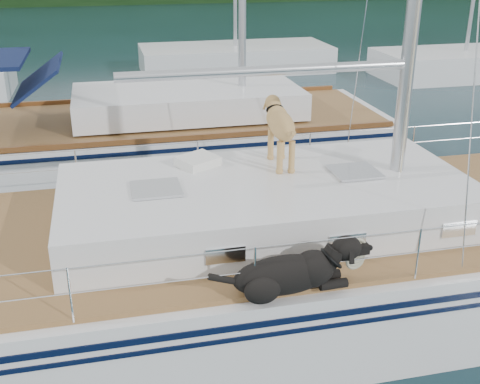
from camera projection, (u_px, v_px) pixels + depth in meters
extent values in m
plane|color=black|center=(208.00, 309.00, 8.17)|extent=(120.00, 120.00, 0.00)
cube|color=white|center=(207.00, 277.00, 7.97)|extent=(12.00, 3.80, 1.40)
cube|color=olive|center=(206.00, 228.00, 7.69)|extent=(11.52, 3.50, 0.06)
cube|color=white|center=(266.00, 200.00, 7.74)|extent=(5.20, 2.50, 0.55)
cylinder|color=silver|center=(269.00, 70.00, 7.10)|extent=(3.60, 0.12, 0.12)
cylinder|color=silver|center=(235.00, 250.00, 5.89)|extent=(10.56, 0.01, 0.01)
cylinder|color=silver|center=(184.00, 143.00, 9.04)|extent=(10.56, 0.01, 0.01)
cube|color=#2030CC|center=(170.00, 188.00, 8.79)|extent=(0.67, 0.54, 0.05)
cube|color=white|center=(198.00, 161.00, 8.12)|extent=(0.65, 0.61, 0.13)
torus|color=beige|center=(356.00, 250.00, 6.33)|extent=(0.34, 0.15, 0.33)
cube|color=white|center=(135.00, 149.00, 13.06)|extent=(11.00, 3.50, 1.30)
cube|color=olive|center=(133.00, 120.00, 12.81)|extent=(10.56, 3.29, 0.06)
cube|color=white|center=(188.00, 101.00, 12.93)|extent=(4.80, 2.30, 0.55)
cube|color=white|center=(235.00, 60.00, 23.24)|extent=(7.20, 3.00, 1.10)
cube|color=white|center=(464.00, 65.00, 22.22)|extent=(6.40, 3.00, 1.10)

